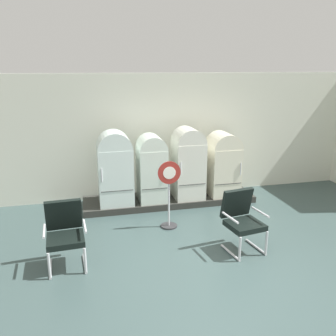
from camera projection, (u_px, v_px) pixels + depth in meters
ground at (217, 277)px, 5.31m from camera, size 12.00×10.00×0.05m
back_wall at (163, 135)px, 8.33m from camera, size 11.76×0.12×2.83m
display_plinth at (169, 199)px, 8.11m from camera, size 3.81×0.95×0.14m
refrigerator_0 at (115, 166)px, 7.50m from camera, size 0.71×0.68×1.56m
refrigerator_1 at (152, 166)px, 7.69m from camera, size 0.59×0.69×1.45m
refrigerator_2 at (188, 161)px, 7.87m from camera, size 0.64×0.71×1.57m
refrigerator_3 at (223, 162)px, 8.08m from camera, size 0.66×0.72×1.43m
armchair_left at (65, 231)px, 5.45m from camera, size 0.65×0.67×1.02m
armchair_right at (242, 217)px, 5.94m from camera, size 0.68×0.72×1.02m
sign_stand at (169, 197)px, 6.73m from camera, size 0.43×0.32×1.31m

